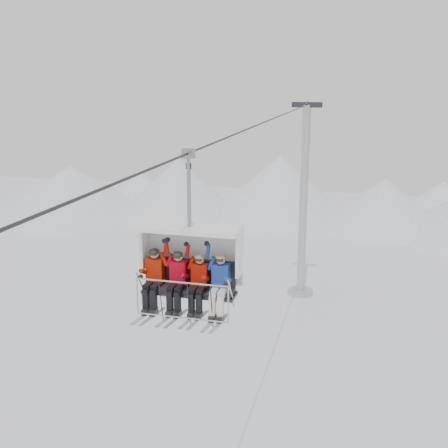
% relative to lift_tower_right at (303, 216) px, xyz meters
% --- Properties ---
extents(ridgeline, '(72.00, 21.00, 7.00)m').
position_rel_lift_tower_right_xyz_m(ridgeline, '(-1.58, 20.05, -2.94)').
color(ridgeline, white).
rests_on(ridgeline, ground).
extents(lift_tower_right, '(2.00, 1.80, 13.48)m').
position_rel_lift_tower_right_xyz_m(lift_tower_right, '(0.00, 0.00, 0.00)').
color(lift_tower_right, '#ACAFB4').
rests_on(lift_tower_right, ground).
extents(haul_cable, '(0.06, 50.00, 0.06)m').
position_rel_lift_tower_right_xyz_m(haul_cable, '(0.00, -22.00, 7.52)').
color(haul_cable, '#2B2B30').
rests_on(haul_cable, lift_tower_left).
extents(chairlift_carrier, '(2.50, 1.17, 3.98)m').
position_rel_lift_tower_right_xyz_m(chairlift_carrier, '(0.00, -25.23, 4.92)').
color(chairlift_carrier, black).
rests_on(chairlift_carrier, haul_cable).
extents(skier_far_left, '(0.43, 1.69, 1.69)m').
position_rel_lift_tower_right_xyz_m(skier_far_left, '(-0.89, -25.53, 4.45)').
color(skier_far_left, '#A71804').
rests_on(skier_far_left, chairlift_carrier).
extents(skier_center_left, '(0.42, 1.69, 1.65)m').
position_rel_lift_tower_right_xyz_m(skier_center_left, '(-0.27, -25.54, 4.44)').
color(skier_center_left, '#AC0415').
rests_on(skier_center_left, chairlift_carrier).
extents(skier_center_right, '(0.40, 1.69, 1.59)m').
position_rel_lift_tower_right_xyz_m(skier_center_right, '(0.28, -25.54, 4.42)').
color(skier_center_right, '#A81002').
rests_on(skier_center_right, chairlift_carrier).
extents(skier_far_right, '(0.42, 1.69, 1.66)m').
position_rel_lift_tower_right_xyz_m(skier_far_right, '(0.81, -25.54, 4.44)').
color(skier_far_right, navy).
rests_on(skier_far_right, chairlift_carrier).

